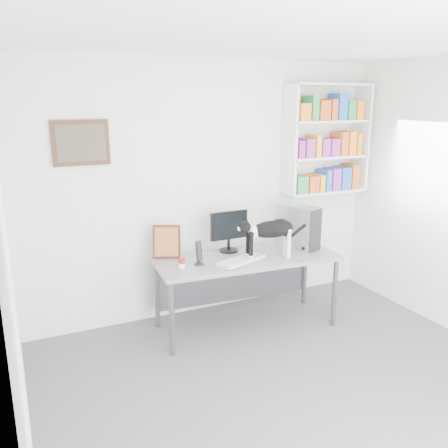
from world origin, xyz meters
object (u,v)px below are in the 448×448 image
object	(u,v)px
bookshelf	(327,139)
cat	(270,239)
desk	(246,292)
pc_tower	(298,226)
keyboard	(241,260)
leaning_print	(167,241)
speaker	(199,252)
soup_can	(182,263)
monitor	(229,231)

from	to	relation	value
bookshelf	cat	xyz separation A→B (m)	(-1.07, -0.60, -0.89)
desk	pc_tower	bearing A→B (deg)	9.58
bookshelf	keyboard	world-z (taller)	bookshelf
bookshelf	leaning_print	bearing A→B (deg)	-176.15
bookshelf	speaker	xyz separation A→B (m)	(-1.78, -0.47, -0.97)
desk	pc_tower	distance (m)	0.88
pc_tower	cat	world-z (taller)	pc_tower
desk	pc_tower	world-z (taller)	pc_tower
bookshelf	speaker	bearing A→B (deg)	-165.21
leaning_print	soup_can	distance (m)	0.38
monitor	pc_tower	world-z (taller)	pc_tower
bookshelf	monitor	distance (m)	1.62
bookshelf	cat	world-z (taller)	bookshelf
keyboard	pc_tower	size ratio (longest dim) A/B	1.13
keyboard	leaning_print	distance (m)	0.76
leaning_print	desk	bearing A→B (deg)	0.74
pc_tower	speaker	bearing A→B (deg)	166.14
desk	soup_can	distance (m)	0.82
bookshelf	speaker	size ratio (longest dim) A/B	5.09
speaker	soup_can	world-z (taller)	speaker
monitor	bookshelf	bearing A→B (deg)	7.80
leaning_print	cat	xyz separation A→B (m)	(0.91, -0.46, 0.03)
desk	monitor	xyz separation A→B (m)	(-0.09, 0.24, 0.60)
leaning_print	keyboard	bearing A→B (deg)	-12.19
cat	pc_tower	bearing A→B (deg)	30.18
bookshelf	pc_tower	size ratio (longest dim) A/B	2.73
bookshelf	desk	size ratio (longest dim) A/B	0.68
pc_tower	soup_can	bearing A→B (deg)	166.39
pc_tower	leaning_print	bearing A→B (deg)	151.68
pc_tower	leaning_print	world-z (taller)	pc_tower
bookshelf	desk	bearing A→B (deg)	-160.21
monitor	keyboard	xyz separation A→B (m)	(-0.04, -0.36, -0.20)
leaning_print	soup_can	size ratio (longest dim) A/B	3.79
speaker	leaning_print	size ratio (longest dim) A/B	0.71
keyboard	bookshelf	bearing A→B (deg)	3.07
bookshelf	pc_tower	xyz separation A→B (m)	(-0.62, -0.40, -0.86)
soup_can	speaker	bearing A→B (deg)	5.51
desk	soup_can	xyz separation A→B (m)	(-0.71, -0.04, 0.42)
cat	soup_can	bearing A→B (deg)	179.40
desk	cat	bearing A→B (deg)	-33.80
monitor	leaning_print	world-z (taller)	monitor
keyboard	speaker	bearing A→B (deg)	144.95
monitor	speaker	xyz separation A→B (m)	(-0.44, -0.25, -0.10)
cat	speaker	bearing A→B (deg)	176.20
soup_can	desk	bearing A→B (deg)	2.86
cat	bookshelf	bearing A→B (deg)	35.48
speaker	soup_can	xyz separation A→B (m)	(-0.18, -0.02, -0.08)
keyboard	speaker	size ratio (longest dim) A/B	2.11
pc_tower	soup_can	xyz separation A→B (m)	(-1.34, -0.09, -0.18)
desk	speaker	xyz separation A→B (m)	(-0.52, -0.02, 0.50)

